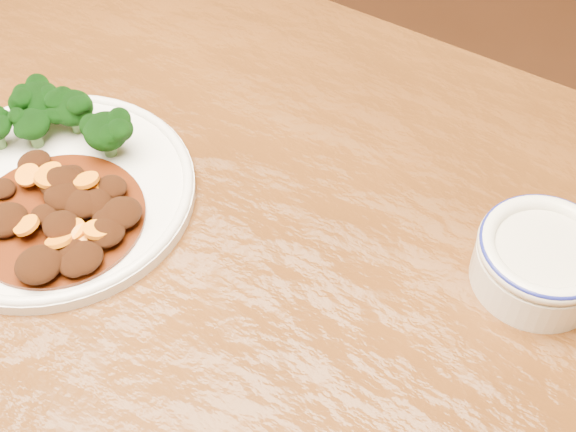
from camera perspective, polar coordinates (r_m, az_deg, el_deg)
The scene contains 5 objects.
dining_table at distance 0.79m, azimuth -15.15°, elevation -5.79°, with size 1.57×1.03×0.75m.
dinner_plate at distance 0.76m, azimuth -16.39°, elevation 1.68°, with size 0.26×0.26×0.02m.
broccoli_florets at distance 0.79m, azimuth -16.09°, elevation 6.79°, with size 0.13×0.10×0.05m.
mince_stew at distance 0.72m, azimuth -15.54°, elevation 0.03°, with size 0.15×0.15×0.03m.
dip_bowl at distance 0.69m, azimuth 17.61°, elevation -2.94°, with size 0.11×0.11×0.05m.
Camera 1 is at (0.43, -0.22, 1.30)m, focal length 50.00 mm.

